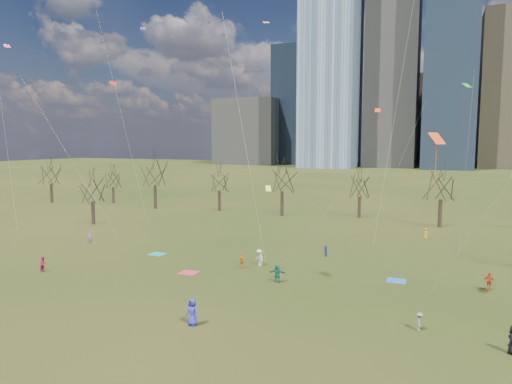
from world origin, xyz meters
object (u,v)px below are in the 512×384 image
at_px(blanket_navy, 396,281).
at_px(person_0, 192,312).
at_px(blanket_teal, 157,254).
at_px(person_2, 43,264).
at_px(blanket_crimson, 189,273).
at_px(person_4, 242,261).

bearing_deg(blanket_navy, person_0, -126.71).
bearing_deg(person_0, blanket_teal, 144.00).
xyz_separation_m(blanket_teal, blanket_navy, (24.64, -0.06, 0.00)).
bearing_deg(person_2, blanket_crimson, -71.09).
bearing_deg(person_2, person_4, -66.06).
relative_size(blanket_teal, person_4, 1.09).
bearing_deg(person_2, blanket_navy, -74.64).
distance_m(blanket_crimson, person_2, 13.52).
bearing_deg(person_0, blanket_crimson, 135.00).
xyz_separation_m(blanket_navy, person_2, (-30.47, -9.65, 0.72)).
xyz_separation_m(blanket_teal, person_0, (13.30, -15.27, 0.89)).
relative_size(blanket_crimson, person_0, 0.89).
height_order(blanket_crimson, person_2, person_2).
distance_m(person_0, person_4, 13.92).
bearing_deg(blanket_crimson, person_0, -57.96).
xyz_separation_m(blanket_teal, person_2, (-5.82, -9.70, 0.72)).
bearing_deg(blanket_teal, person_0, -48.96).
distance_m(person_2, person_4, 18.37).
distance_m(blanket_teal, blanket_navy, 24.64).
distance_m(blanket_crimson, person_4, 5.12).
bearing_deg(blanket_navy, person_4, -173.66).
distance_m(blanket_crimson, person_0, 12.34).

